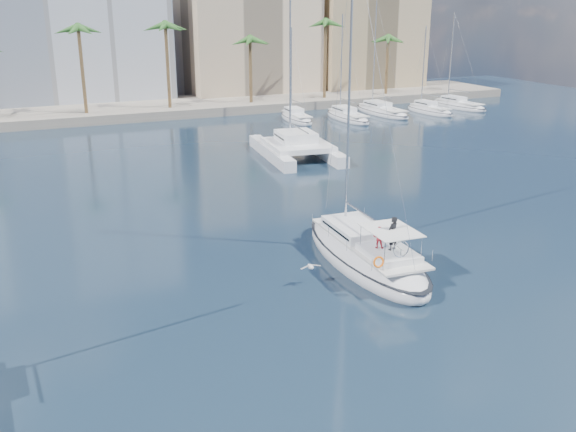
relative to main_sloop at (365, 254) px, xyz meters
name	(u,v)px	position (x,y,z in m)	size (l,w,h in m)	color
ground	(323,285)	(-3.69, -1.82, -0.57)	(160.00, 160.00, 0.00)	black
quay	(121,110)	(-3.69, 59.18, 0.03)	(120.00, 14.00, 1.20)	gray
building_modern	(10,7)	(-15.69, 71.18, 13.43)	(42.00, 16.00, 28.00)	white
building_beige	(247,33)	(18.31, 68.18, 9.43)	(20.00, 14.00, 20.00)	beige
building_tan_right	(363,38)	(38.31, 66.18, 8.43)	(18.00, 12.00, 18.00)	tan
palm_centre	(120,39)	(-3.69, 55.18, 9.71)	(3.60, 3.60, 12.30)	brown
palm_right	(355,34)	(30.31, 55.18, 9.71)	(3.60, 3.60, 12.30)	brown
main_sloop	(365,254)	(0.00, 0.00, 0.00)	(4.88, 13.26, 19.36)	white
catamaran	(296,145)	(7.82, 26.70, 0.59)	(7.77, 13.36, 18.46)	white
seagull	(310,267)	(-4.33, -1.54, 0.53)	(1.21, 0.52, 0.22)	silver
moored_yacht_a	(296,121)	(16.31, 45.18, -0.57)	(2.72, 9.35, 11.90)	white
moored_yacht_b	(348,120)	(22.81, 43.18, -0.57)	(3.14, 10.78, 13.72)	white
moored_yacht_c	(382,114)	(29.31, 45.18, -0.57)	(3.55, 12.21, 15.54)	white
moored_yacht_d	(429,113)	(35.81, 43.18, -0.57)	(2.72, 9.35, 11.90)	white
moored_yacht_e	(458,108)	(42.31, 45.18, -0.57)	(3.14, 10.78, 13.72)	white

